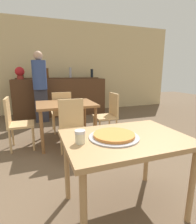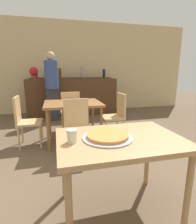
% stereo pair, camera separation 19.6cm
% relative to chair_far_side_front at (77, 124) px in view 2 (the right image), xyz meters
% --- Properties ---
extents(ground_plane, '(16.00, 16.00, 0.00)m').
position_rel_chair_far_side_front_xyz_m(ground_plane, '(0.21, -1.22, -0.49)').
color(ground_plane, brown).
extents(wall_back, '(8.00, 0.05, 2.80)m').
position_rel_chair_far_side_front_xyz_m(wall_back, '(0.21, 3.25, 0.91)').
color(wall_back, '#D1B784').
rests_on(wall_back, ground_plane).
extents(dining_table_near, '(1.05, 0.75, 0.73)m').
position_rel_chair_far_side_front_xyz_m(dining_table_near, '(0.21, -1.22, 0.15)').
color(dining_table_near, '#A87F51').
rests_on(dining_table_near, ground_plane).
extents(dining_table_far, '(0.99, 0.81, 0.73)m').
position_rel_chair_far_side_front_xyz_m(dining_table_far, '(-0.00, 0.57, 0.16)').
color(dining_table_far, brown).
rests_on(dining_table_far, ground_plane).
extents(bar_counter, '(2.60, 0.56, 1.07)m').
position_rel_chair_far_side_front_xyz_m(bar_counter, '(0.21, 2.75, 0.04)').
color(bar_counter, '#4C2D19').
rests_on(bar_counter, ground_plane).
extents(bar_back_shelf, '(2.39, 0.24, 0.33)m').
position_rel_chair_far_side_front_xyz_m(bar_back_shelf, '(0.20, 2.89, 0.64)').
color(bar_back_shelf, '#4C2D19').
rests_on(bar_back_shelf, bar_counter).
extents(chair_far_side_front, '(0.40, 0.40, 0.87)m').
position_rel_chair_far_side_front_xyz_m(chair_far_side_front, '(0.00, 0.00, 0.00)').
color(chair_far_side_front, tan).
rests_on(chair_far_side_front, ground_plane).
extents(chair_far_side_back, '(0.40, 0.40, 0.87)m').
position_rel_chair_far_side_front_xyz_m(chair_far_side_back, '(-0.00, 1.15, 0.00)').
color(chair_far_side_back, tan).
rests_on(chair_far_side_back, ground_plane).
extents(chair_far_side_left, '(0.40, 0.40, 0.87)m').
position_rel_chair_far_side_front_xyz_m(chair_far_side_left, '(-0.83, 0.57, 0.00)').
color(chair_far_side_left, tan).
rests_on(chair_far_side_left, ground_plane).
extents(chair_far_side_right, '(0.40, 0.40, 0.87)m').
position_rel_chair_far_side_front_xyz_m(chair_far_side_right, '(0.83, 0.57, 0.00)').
color(chair_far_side_right, tan).
rests_on(chair_far_side_right, ground_plane).
extents(pizza_tray, '(0.42, 0.42, 0.04)m').
position_rel_chair_far_side_front_xyz_m(pizza_tray, '(0.11, -1.21, 0.25)').
color(pizza_tray, '#A3A3A8').
rests_on(pizza_tray, dining_table_near).
extents(cheese_shaker, '(0.08, 0.08, 0.10)m').
position_rel_chair_far_side_front_xyz_m(cheese_shaker, '(-0.19, -1.23, 0.28)').
color(cheese_shaker, beige).
rests_on(cheese_shaker, dining_table_near).
extents(person_standing, '(0.34, 0.34, 1.76)m').
position_rel_chair_far_side_front_xyz_m(person_standing, '(-0.36, 2.17, 0.47)').
color(person_standing, '#2D2D38').
rests_on(person_standing, ground_plane).
extents(potted_plant, '(0.24, 0.24, 0.33)m').
position_rel_chair_far_side_front_xyz_m(potted_plant, '(-0.84, 2.70, 0.76)').
color(potted_plant, maroon).
rests_on(potted_plant, bar_counter).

